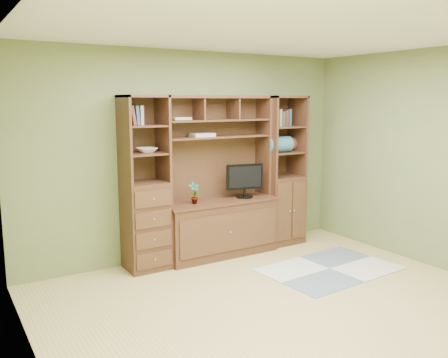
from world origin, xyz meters
TOP-DOWN VIEW (x-y plane):
  - room at (0.00, 0.00)m, footprint 4.60×4.10m
  - center_hutch at (0.27, 1.73)m, footprint 1.54×0.53m
  - left_tower at (-0.73, 1.77)m, footprint 0.50×0.45m
  - right_tower at (1.30, 1.77)m, footprint 0.55×0.45m
  - rug at (1.11, 0.59)m, footprint 1.62×1.13m
  - monitor at (0.63, 1.70)m, footprint 0.53×0.32m
  - orchid at (-0.12, 1.70)m, footprint 0.14×0.10m
  - magazines at (0.06, 1.82)m, footprint 0.28×0.21m
  - bowl at (-0.69, 1.77)m, footprint 0.23×0.23m
  - blanket_teal at (1.18, 1.73)m, footprint 0.37×0.22m
  - blanket_red at (1.46, 1.85)m, footprint 0.34×0.19m

SIDE VIEW (x-z plane):
  - rug at x=1.11m, z-range 0.00..0.01m
  - orchid at x=-0.12m, z-range 0.73..1.00m
  - center_hutch at x=0.27m, z-range 0.00..2.05m
  - left_tower at x=-0.73m, z-range 0.00..2.05m
  - right_tower at x=1.30m, z-range 0.00..2.05m
  - monitor at x=0.63m, z-range 0.73..1.34m
  - room at x=0.00m, z-range -0.02..2.62m
  - blanket_red at x=1.46m, z-range 1.29..1.48m
  - blanket_teal at x=1.18m, z-range 1.29..1.51m
  - bowl at x=-0.69m, z-range 1.39..1.45m
  - magazines at x=0.06m, z-range 1.54..1.58m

